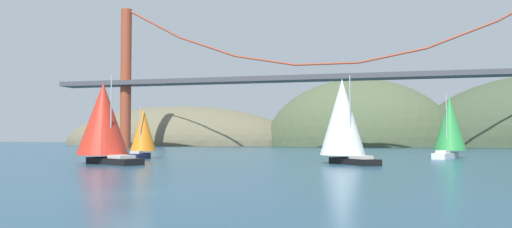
% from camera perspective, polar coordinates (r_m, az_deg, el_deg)
% --- Properties ---
extents(ground_plane, '(360.00, 360.00, 0.00)m').
position_cam_1_polar(ground_plane, '(30.74, -14.03, -8.58)').
color(ground_plane, navy).
extents(headland_left, '(82.30, 44.00, 26.14)m').
position_cam_1_polar(headland_left, '(176.19, -8.59, -3.39)').
color(headland_left, '#6B664C').
rests_on(headland_left, ground_plane).
extents(headland_center, '(58.25, 44.00, 41.30)m').
position_cam_1_polar(headland_center, '(162.13, 11.32, -3.47)').
color(headland_center, '#4C5B3D').
rests_on(headland_center, ground_plane).
extents(suspension_bridge, '(141.69, 6.00, 36.85)m').
position_cam_1_polar(suspension_bridge, '(123.50, 7.82, 4.30)').
color(suspension_bridge, '#A34228').
rests_on(suspension_bridge, ground_plane).
extents(sailboat_scarlet_sail, '(10.81, 8.65, 10.43)m').
position_cam_1_polar(sailboat_scarlet_sail, '(63.92, -16.55, -0.72)').
color(sailboat_scarlet_sail, black).
rests_on(sailboat_scarlet_sail, ground_plane).
extents(sailboat_green_sail, '(5.91, 9.07, 9.39)m').
position_cam_1_polar(sailboat_green_sail, '(80.50, 20.64, -1.19)').
color(sailboat_green_sail, white).
rests_on(sailboat_green_sail, ground_plane).
extents(sailboat_orange_sail, '(4.16, 6.72, 7.62)m').
position_cam_1_polar(sailboat_orange_sail, '(75.62, -12.44, -1.95)').
color(sailboat_orange_sail, '#191E4C').
rests_on(sailboat_orange_sail, ground_plane).
extents(sailboat_white_mainsail, '(8.46, 9.43, 10.35)m').
position_cam_1_polar(sailboat_white_mainsail, '(62.15, 9.60, -0.52)').
color(sailboat_white_mainsail, black).
rests_on(sailboat_white_mainsail, ground_plane).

